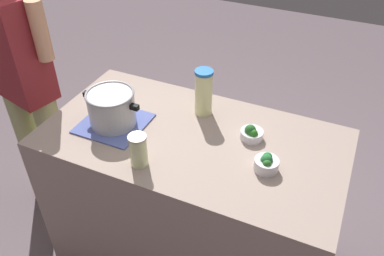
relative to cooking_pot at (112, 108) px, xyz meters
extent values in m
plane|color=slate|center=(-0.38, -0.07, -0.98)|extent=(8.00, 8.00, 0.00)
cube|color=gray|center=(-0.38, -0.07, -0.54)|extent=(1.39, 0.74, 0.88)
cube|color=#5967AF|center=(0.00, 0.00, -0.09)|extent=(0.30, 0.29, 0.01)
cylinder|color=#B7B7BC|center=(0.00, 0.00, -0.01)|extent=(0.22, 0.22, 0.16)
torus|color=#99999E|center=(0.00, 0.00, 0.07)|extent=(0.23, 0.23, 0.01)
cube|color=black|center=(-0.13, 0.00, 0.04)|extent=(0.04, 0.02, 0.02)
cube|color=black|center=(0.13, 0.00, 0.04)|extent=(0.04, 0.02, 0.02)
cylinder|color=#EDEEA2|center=(-0.35, -0.27, 0.02)|extent=(0.09, 0.09, 0.22)
cylinder|color=blue|center=(-0.35, -0.27, 0.13)|extent=(0.09, 0.09, 0.02)
ellipsoid|color=yellow|center=(-0.34, -0.27, 0.07)|extent=(0.04, 0.04, 0.01)
cylinder|color=beige|center=(-0.25, 0.19, -0.03)|extent=(0.07, 0.07, 0.14)
cylinder|color=#B2AD99|center=(-0.25, 0.19, 0.05)|extent=(0.08, 0.08, 0.01)
cylinder|color=silver|center=(-0.63, -0.17, -0.07)|extent=(0.11, 0.11, 0.04)
ellipsoid|color=#276529|center=(-0.62, -0.16, -0.05)|extent=(0.05, 0.05, 0.06)
ellipsoid|color=#2A7923|center=(-0.64, -0.15, -0.06)|extent=(0.04, 0.04, 0.05)
cylinder|color=silver|center=(-0.75, 0.01, -0.07)|extent=(0.10, 0.10, 0.05)
ellipsoid|color=#30722D|center=(-0.75, 0.03, -0.05)|extent=(0.04, 0.04, 0.04)
ellipsoid|color=#277237|center=(-0.75, 0.01, -0.05)|extent=(0.05, 0.05, 0.06)
ellipsoid|color=#217133|center=(-0.74, -0.02, -0.05)|extent=(0.04, 0.04, 0.05)
cylinder|color=tan|center=(0.54, -0.10, -0.57)|extent=(0.14, 0.14, 0.82)
cylinder|color=tan|center=(0.74, -0.10, -0.57)|extent=(0.14, 0.14, 0.82)
cube|color=maroon|center=(0.64, -0.10, 0.13)|extent=(0.38, 0.27, 0.57)
cylinder|color=tan|center=(0.43, -0.10, 0.26)|extent=(0.08, 0.08, 0.30)
camera|label=1|loc=(-0.97, 1.23, 1.05)|focal=37.30mm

